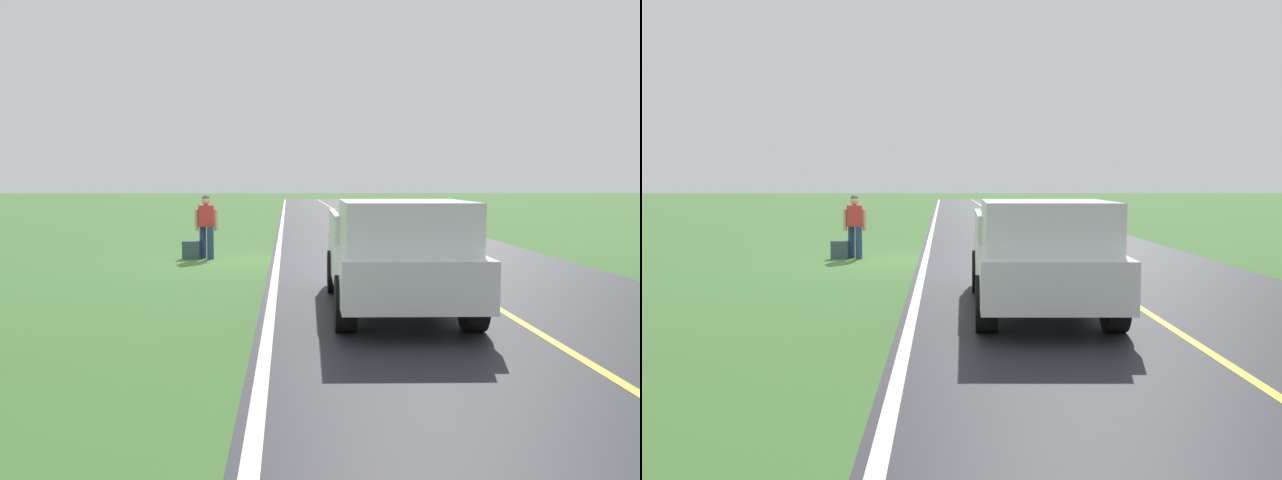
% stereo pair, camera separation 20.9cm
% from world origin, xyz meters
% --- Properties ---
extents(ground_plane, '(200.00, 200.00, 0.00)m').
position_xyz_m(ground_plane, '(0.00, 0.00, 0.00)').
color(ground_plane, '#427033').
extents(road_surface, '(7.90, 120.00, 0.00)m').
position_xyz_m(road_surface, '(-4.70, 0.00, 0.00)').
color(road_surface, '#28282D').
rests_on(road_surface, ground).
extents(lane_edge_line, '(0.16, 117.60, 0.00)m').
position_xyz_m(lane_edge_line, '(-0.93, 0.00, 0.01)').
color(lane_edge_line, silver).
rests_on(lane_edge_line, ground).
extents(lane_centre_line, '(0.14, 117.60, 0.00)m').
position_xyz_m(lane_centre_line, '(-4.70, 0.00, 0.01)').
color(lane_centre_line, gold).
rests_on(lane_centre_line, ground).
extents(hitchhiker_walking, '(0.62, 0.51, 1.75)m').
position_xyz_m(hitchhiker_walking, '(1.00, -0.54, 0.98)').
color(hitchhiker_walking, navy).
rests_on(hitchhiker_walking, ground).
extents(suitcase_carried, '(0.47, 0.22, 0.49)m').
position_xyz_m(suitcase_carried, '(1.41, -0.45, 0.24)').
color(suitcase_carried, '#384C56').
rests_on(suitcase_carried, ground).
extents(pickup_truck_passing, '(2.22, 5.46, 1.82)m').
position_xyz_m(pickup_truck_passing, '(-2.97, 7.00, 0.97)').
color(pickup_truck_passing, silver).
rests_on(pickup_truck_passing, ground).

